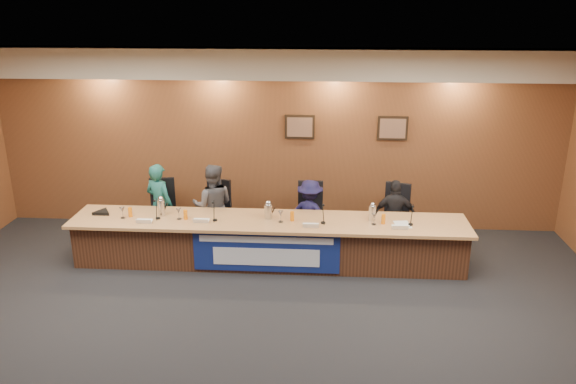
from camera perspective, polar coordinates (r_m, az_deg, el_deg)
name	(u,v)px	position (r m, az deg, el deg)	size (l,w,h in m)	color
floor	(249,353)	(6.92, -3.96, -15.97)	(10.00, 10.00, 0.00)	black
ceiling	(242,80)	(5.72, -4.70, 11.31)	(10.00, 8.00, 0.04)	silver
wall_back	(277,140)	(9.93, -1.12, 5.29)	(10.00, 0.04, 3.20)	brown
soffit	(275,64)	(9.44, -1.30, 12.91)	(10.00, 0.50, 0.50)	beige
dais_body	(269,242)	(8.82, -1.95, -5.13)	(6.00, 0.80, 0.70)	#482818
dais_top	(268,221)	(8.63, -2.01, -2.99)	(6.10, 0.95, 0.05)	#B47E4A
banner	(266,252)	(8.43, -2.23, -6.09)	(2.20, 0.02, 0.65)	navy
banner_text_upper	(266,240)	(8.34, -2.26, -4.89)	(2.00, 0.01, 0.10)	silver
banner_text_lower	(266,257)	(8.46, -2.24, -6.62)	(1.60, 0.01, 0.28)	silver
wall_photo_left	(300,127)	(9.81, 1.20, 6.63)	(0.52, 0.04, 0.42)	black
wall_photo_right	(393,128)	(9.87, 10.58, 6.39)	(0.52, 0.04, 0.42)	black
panelist_a	(160,205)	(9.60, -12.90, -1.26)	(0.52, 0.34, 1.41)	#195852
panelist_b	(213,206)	(9.39, -7.62, -1.39)	(0.69, 0.54, 1.42)	#48484E
panelist_c	(310,215)	(9.25, 2.23, -2.31)	(0.77, 0.44, 1.19)	#131137
panelist_d	(395,216)	(9.32, 10.79, -2.39)	(0.71, 0.30, 1.22)	black
office_chair_a	(162,215)	(9.77, -12.64, -2.30)	(0.48, 0.48, 0.08)	black
office_chair_b	(215,216)	(9.56, -7.44, -2.47)	(0.48, 0.48, 0.08)	black
office_chair_c	(310,219)	(9.39, 2.24, -2.73)	(0.48, 0.48, 0.08)	black
office_chair_d	(394,221)	(9.46, 10.67, -2.89)	(0.48, 0.48, 0.08)	black
nameplate_a	(143,221)	(8.72, -14.48, -2.87)	(0.24, 0.06, 0.09)	white
microphone_a	(158,218)	(8.88, -13.07, -2.60)	(0.07, 0.07, 0.02)	black
juice_glass_a	(130,212)	(9.05, -15.74, -1.98)	(0.06, 0.06, 0.15)	orange
water_glass_a	(122,213)	(9.01, -16.47, -2.04)	(0.08, 0.08, 0.18)	silver
nameplate_b	(201,221)	(8.57, -8.87, -2.89)	(0.24, 0.06, 0.09)	white
microphone_b	(215,220)	(8.65, -7.43, -2.84)	(0.07, 0.07, 0.02)	black
juice_glass_b	(186,215)	(8.75, -10.37, -2.28)	(0.06, 0.06, 0.15)	orange
water_glass_b	(179,214)	(8.76, -11.03, -2.18)	(0.08, 0.08, 0.18)	silver
nameplate_c	(311,225)	(8.30, 2.32, -3.40)	(0.24, 0.06, 0.09)	white
microphone_c	(323,223)	(8.50, 3.58, -3.12)	(0.07, 0.07, 0.02)	black
juice_glass_c	(292,216)	(8.55, 0.43, -2.48)	(0.06, 0.06, 0.15)	orange
water_glass_c	(281,216)	(8.50, -0.74, -2.50)	(0.08, 0.08, 0.18)	silver
nameplate_d	(400,227)	(8.39, 11.35, -3.51)	(0.24, 0.06, 0.09)	white
microphone_d	(411,224)	(8.62, 12.34, -3.23)	(0.07, 0.07, 0.02)	black
juice_glass_d	(383,219)	(8.56, 9.66, -2.73)	(0.06, 0.06, 0.15)	orange
water_glass_d	(374,219)	(8.50, 8.73, -2.73)	(0.08, 0.08, 0.18)	silver
carafe_left	(161,208)	(8.96, -12.73, -1.57)	(0.11, 0.11, 0.26)	silver
carafe_mid	(268,212)	(8.63, -2.01, -2.00)	(0.12, 0.12, 0.23)	silver
carafe_right	(372,213)	(8.65, 8.56, -2.13)	(0.11, 0.11, 0.24)	silver
speakerphone	(102,212)	(9.31, -18.34, -1.98)	(0.32, 0.32, 0.05)	black
paper_stack	(402,225)	(8.60, 11.56, -3.26)	(0.22, 0.30, 0.01)	white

